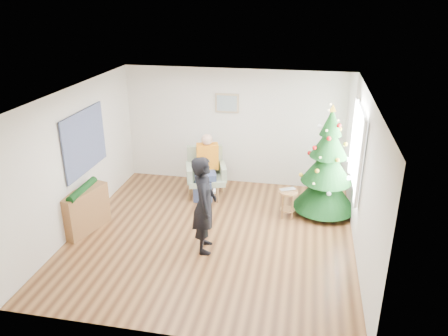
% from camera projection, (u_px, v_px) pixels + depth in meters
% --- Properties ---
extents(floor, '(5.00, 5.00, 0.00)m').
position_uv_depth(floor, '(212.00, 236.00, 7.92)').
color(floor, brown).
rests_on(floor, ground).
extents(ceiling, '(5.00, 5.00, 0.00)m').
position_uv_depth(ceiling, '(211.00, 94.00, 6.93)').
color(ceiling, white).
rests_on(ceiling, wall_back).
extents(wall_back, '(5.00, 0.00, 5.00)m').
position_uv_depth(wall_back, '(236.00, 127.00, 9.69)').
color(wall_back, silver).
rests_on(wall_back, floor).
extents(wall_front, '(5.00, 0.00, 5.00)m').
position_uv_depth(wall_front, '(165.00, 250.00, 5.15)').
color(wall_front, silver).
rests_on(wall_front, floor).
extents(wall_left, '(0.00, 5.00, 5.00)m').
position_uv_depth(wall_left, '(76.00, 160.00, 7.87)').
color(wall_left, silver).
rests_on(wall_left, floor).
extents(wall_right, '(0.00, 5.00, 5.00)m').
position_uv_depth(wall_right, '(364.00, 181.00, 6.98)').
color(wall_right, silver).
rests_on(wall_right, floor).
extents(window_panel, '(0.04, 1.30, 1.40)m').
position_uv_depth(window_panel, '(358.00, 149.00, 7.81)').
color(window_panel, white).
rests_on(window_panel, wall_right).
extents(curtains, '(0.05, 1.75, 1.50)m').
position_uv_depth(curtains, '(356.00, 149.00, 7.82)').
color(curtains, white).
rests_on(curtains, wall_right).
extents(christmas_tree, '(1.22, 1.22, 2.21)m').
position_uv_depth(christmas_tree, '(327.00, 166.00, 8.38)').
color(christmas_tree, '#3F2816').
rests_on(christmas_tree, floor).
extents(stool, '(0.38, 0.38, 0.57)m').
position_uv_depth(stool, '(288.00, 204.00, 8.47)').
color(stool, brown).
rests_on(stool, floor).
extents(laptop, '(0.37, 0.32, 0.02)m').
position_uv_depth(laptop, '(289.00, 190.00, 8.36)').
color(laptop, silver).
rests_on(laptop, stool).
extents(armchair, '(0.97, 0.94, 1.04)m').
position_uv_depth(armchair, '(206.00, 178.00, 9.37)').
color(armchair, gray).
rests_on(armchair, floor).
extents(seated_person, '(0.55, 0.72, 1.35)m').
position_uv_depth(seated_person, '(206.00, 166.00, 9.20)').
color(seated_person, navy).
rests_on(seated_person, armchair).
extents(standing_man, '(0.52, 0.69, 1.70)m').
position_uv_depth(standing_man, '(204.00, 205.00, 7.21)').
color(standing_man, black).
rests_on(standing_man, floor).
extents(game_controller, '(0.06, 0.13, 0.04)m').
position_uv_depth(game_controller, '(214.00, 191.00, 7.04)').
color(game_controller, white).
rests_on(game_controller, standing_man).
extents(console, '(0.55, 1.04, 0.80)m').
position_uv_depth(console, '(85.00, 210.00, 7.98)').
color(console, brown).
rests_on(console, floor).
extents(garland, '(0.14, 0.90, 0.14)m').
position_uv_depth(garland, '(82.00, 190.00, 7.82)').
color(garland, black).
rests_on(garland, console).
extents(tapestry, '(0.03, 1.50, 1.15)m').
position_uv_depth(tapestry, '(85.00, 141.00, 8.04)').
color(tapestry, black).
rests_on(tapestry, wall_left).
extents(framed_picture, '(0.52, 0.05, 0.42)m').
position_uv_depth(framed_picture, '(227.00, 103.00, 9.48)').
color(framed_picture, tan).
rests_on(framed_picture, wall_back).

